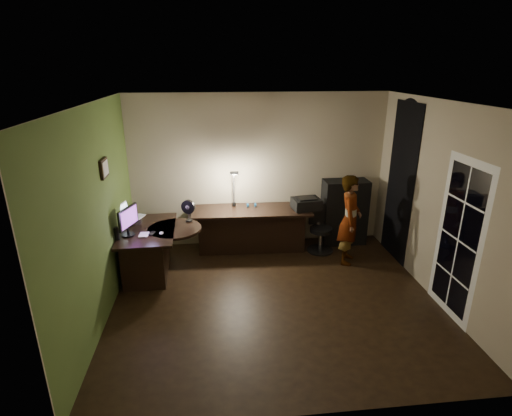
{
  "coord_description": "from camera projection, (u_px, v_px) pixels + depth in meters",
  "views": [
    {
      "loc": [
        -0.8,
        -4.82,
        3.13
      ],
      "look_at": [
        -0.15,
        1.05,
        1.0
      ],
      "focal_mm": 28.0,
      "sensor_mm": 36.0,
      "label": 1
    }
  ],
  "objects": [
    {
      "name": "speaker",
      "position": [
        117.0,
        234.0,
        5.67
      ],
      "size": [
        0.09,
        0.09,
        0.19
      ],
      "primitive_type": "cylinder",
      "rotation": [
        0.0,
        0.0,
        -0.21
      ],
      "color": "black",
      "rests_on": "desk_left"
    },
    {
      "name": "green_wall_overlay",
      "position": [
        98.0,
        216.0,
        4.96
      ],
      "size": [
        0.0,
        4.0,
        2.7
      ],
      "primitive_type": "cube",
      "color": "#465F26",
      "rests_on": "floor"
    },
    {
      "name": "notepad",
      "position": [
        144.0,
        235.0,
        5.85
      ],
      "size": [
        0.14,
        0.19,
        0.01
      ],
      "primitive_type": "cube",
      "rotation": [
        0.0,
        0.0,
        -0.04
      ],
      "color": "silver",
      "rests_on": "desk_left"
    },
    {
      "name": "person",
      "position": [
        350.0,
        220.0,
        6.49
      ],
      "size": [
        0.54,
        0.63,
        1.5
      ],
      "primitive_type": "imported",
      "rotation": [
        0.0,
        0.0,
        1.17
      ],
      "color": "#D8A88C",
      "rests_on": "floor"
    },
    {
      "name": "laptop",
      "position": [
        133.0,
        210.0,
        6.22
      ],
      "size": [
        0.4,
        0.39,
        0.22
      ],
      "primitive_type": "cube",
      "rotation": [
        0.0,
        0.0,
        -0.33
      ],
      "color": "silver",
      "rests_on": "laptop_stand"
    },
    {
      "name": "desk_lamp",
      "position": [
        234.0,
        186.0,
        6.93
      ],
      "size": [
        0.27,
        0.37,
        0.73
      ],
      "primitive_type": "cube",
      "rotation": [
        0.0,
        0.0,
        0.3
      ],
      "color": "black",
      "rests_on": "desk_right"
    },
    {
      "name": "desk_left",
      "position": [
        150.0,
        252.0,
        6.21
      ],
      "size": [
        0.86,
        1.35,
        0.76
      ],
      "primitive_type": "cube",
      "rotation": [
        0.0,
        0.0,
        0.03
      ],
      "color": "black",
      "rests_on": "floor"
    },
    {
      "name": "desk_right",
      "position": [
        252.0,
        230.0,
        7.03
      ],
      "size": [
        2.07,
        0.79,
        0.77
      ],
      "primitive_type": "cube",
      "rotation": [
        0.0,
        0.0,
        -0.04
      ],
      "color": "black",
      "rests_on": "floor"
    },
    {
      "name": "laptop_stand",
      "position": [
        134.0,
        220.0,
        6.27
      ],
      "size": [
        0.25,
        0.21,
        0.1
      ],
      "primitive_type": "cube",
      "rotation": [
        0.0,
        0.0,
        0.03
      ],
      "color": "silver",
      "rests_on": "desk_left"
    },
    {
      "name": "french_door",
      "position": [
        458.0,
        240.0,
        5.01
      ],
      "size": [
        0.02,
        0.92,
        2.1
      ],
      "primitive_type": "cube",
      "color": "white",
      "rests_on": "floor"
    },
    {
      "name": "framed_picture",
      "position": [
        104.0,
        168.0,
        5.21
      ],
      "size": [
        0.04,
        0.3,
        0.25
      ],
      "primitive_type": "cube",
      "color": "black",
      "rests_on": "wall_left"
    },
    {
      "name": "wall_right",
      "position": [
        440.0,
        203.0,
        5.42
      ],
      "size": [
        0.01,
        4.0,
        2.7
      ],
      "primitive_type": "cube",
      "color": "tan",
      "rests_on": "floor"
    },
    {
      "name": "headphones",
      "position": [
        251.0,
        205.0,
        6.99
      ],
      "size": [
        0.17,
        0.08,
        0.08
      ],
      "primitive_type": "cube",
      "rotation": [
        0.0,
        0.0,
        0.08
      ],
      "color": "#125594",
      "rests_on": "desk_right"
    },
    {
      "name": "desk_fan",
      "position": [
        189.0,
        210.0,
        6.32
      ],
      "size": [
        0.26,
        0.2,
        0.35
      ],
      "primitive_type": "cube",
      "rotation": [
        0.0,
        0.0,
        -0.41
      ],
      "color": "black",
      "rests_on": "desk_right"
    },
    {
      "name": "cabinet",
      "position": [
        344.0,
        212.0,
        7.27
      ],
      "size": [
        0.79,
        0.4,
        1.19
      ],
      "primitive_type": "cube",
      "rotation": [
        0.0,
        0.0,
        0.0
      ],
      "color": "black",
      "rests_on": "floor"
    },
    {
      "name": "mouse",
      "position": [
        161.0,
        233.0,
        5.87
      ],
      "size": [
        0.07,
        0.09,
        0.03
      ],
      "primitive_type": "ellipsoid",
      "rotation": [
        0.0,
        0.0,
        -0.12
      ],
      "color": "silver",
      "rests_on": "desk_left"
    },
    {
      "name": "arched_doorway",
      "position": [
        401.0,
        183.0,
        6.51
      ],
      "size": [
        0.01,
        0.9,
        2.6
      ],
      "primitive_type": "cube",
      "color": "black",
      "rests_on": "floor"
    },
    {
      "name": "monitor",
      "position": [
        127.0,
        225.0,
        5.79
      ],
      "size": [
        0.25,
        0.48,
        0.31
      ],
      "primitive_type": "cube",
      "rotation": [
        0.0,
        0.0,
        -0.35
      ],
      "color": "black",
      "rests_on": "desk_left"
    },
    {
      "name": "printer",
      "position": [
        306.0,
        203.0,
        6.87
      ],
      "size": [
        0.51,
        0.42,
        0.21
      ],
      "primitive_type": "cube",
      "rotation": [
        0.0,
        0.0,
        0.13
      ],
      "color": "black",
      "rests_on": "desk_right"
    },
    {
      "name": "floor",
      "position": [
        275.0,
        299.0,
        5.65
      ],
      "size": [
        4.5,
        4.0,
        0.01
      ],
      "primitive_type": "cube",
      "color": "black",
      "rests_on": "ground"
    },
    {
      "name": "office_chair",
      "position": [
        321.0,
        230.0,
        6.97
      ],
      "size": [
        0.49,
        0.49,
        0.82
      ],
      "primitive_type": "cube",
      "rotation": [
        0.0,
        0.0,
        0.07
      ],
      "color": "black",
      "rests_on": "floor"
    },
    {
      "name": "phone",
      "position": [
        152.0,
        233.0,
        5.9
      ],
      "size": [
        0.11,
        0.16,
        0.01
      ],
      "primitive_type": "cube",
      "rotation": [
        0.0,
        0.0,
        -0.25
      ],
      "color": "black",
      "rests_on": "desk_left"
    },
    {
      "name": "wall_left",
      "position": [
        97.0,
        216.0,
        4.96
      ],
      "size": [
        0.01,
        4.0,
        2.7
      ],
      "primitive_type": "cube",
      "color": "tan",
      "rests_on": "floor"
    },
    {
      "name": "pen",
      "position": [
        151.0,
        234.0,
        5.88
      ],
      "size": [
        0.05,
        0.14,
        0.01
      ],
      "primitive_type": "cube",
      "rotation": [
        0.0,
        0.0,
        0.3
      ],
      "color": "black",
      "rests_on": "desk_left"
    },
    {
      "name": "wall_front",
      "position": [
        314.0,
        292.0,
        3.32
      ],
      "size": [
        4.5,
        0.01,
        2.7
      ],
      "primitive_type": "cube",
      "color": "tan",
      "rests_on": "floor"
    },
    {
      "name": "ceiling",
      "position": [
        278.0,
        102.0,
        4.73
      ],
      "size": [
        4.5,
        4.0,
        0.01
      ],
      "primitive_type": "cube",
      "color": "silver",
      "rests_on": "floor"
    },
    {
      "name": "wall_back",
      "position": [
        259.0,
        171.0,
        7.07
      ],
      "size": [
        4.5,
        0.01,
        2.7
      ],
      "primitive_type": "cube",
      "color": "tan",
      "rests_on": "floor"
    }
  ]
}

